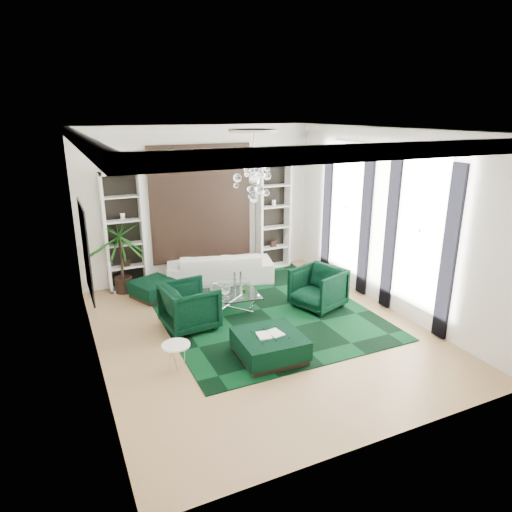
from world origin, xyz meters
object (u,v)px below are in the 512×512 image
armchair_left (190,306)px  ottoman_front (270,346)px  coffee_table (226,300)px  ottoman_side (154,289)px  side_table (177,357)px  sofa (220,267)px  palm (120,247)px  armchair_right (318,288)px

armchair_left → ottoman_front: armchair_left is taller
coffee_table → ottoman_front: coffee_table is taller
ottoman_front → armchair_left: bearing=118.4°
coffee_table → ottoman_side: coffee_table is taller
armchair_left → side_table: armchair_left is taller
sofa → ottoman_side: sofa is taller
palm → armchair_right: bearing=-36.1°
ottoman_front → side_table: bearing=169.1°
side_table → palm: size_ratio=0.21×
sofa → ottoman_front: bearing=97.4°
ottoman_front → palm: bearing=113.4°
sofa → armchair_right: (1.38, -2.38, 0.07)m
sofa → palm: (-2.31, 0.31, 0.73)m
armchair_right → palm: 4.61m
coffee_table → palm: 2.84m
coffee_table → ottoman_side: (-1.26, 1.37, -0.03)m
armchair_left → ottoman_front: size_ratio=0.92×
armchair_right → side_table: size_ratio=2.12×
ottoman_front → palm: palm is taller
coffee_table → side_table: bearing=-130.5°
coffee_table → ottoman_front: bearing=-91.0°
side_table → ottoman_front: bearing=-10.9°
armchair_right → palm: palm is taller
coffee_table → side_table: 2.47m
ottoman_side → armchair_left: bearing=-80.6°
sofa → side_table: size_ratio=5.56×
coffee_table → palm: (-1.83, 1.98, 0.89)m
armchair_right → ottoman_side: 3.75m
ottoman_side → ottoman_front: size_ratio=0.80×
armchair_left → armchair_right: 2.81m
side_table → sofa: bearing=59.6°
armchair_right → palm: size_ratio=0.44×
armchair_right → coffee_table: bearing=-130.2°
armchair_left → side_table: bearing=148.9°
armchair_right → coffee_table: size_ratio=0.77×
armchair_left → coffee_table: size_ratio=0.78×
sofa → armchair_left: 2.59m
palm → armchair_left: bearing=-70.3°
ottoman_front → coffee_table: bearing=89.0°
ottoman_side → palm: bearing=133.4°
coffee_table → ottoman_front: size_ratio=1.17×
armchair_left → palm: (-0.89, 2.47, 0.66)m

